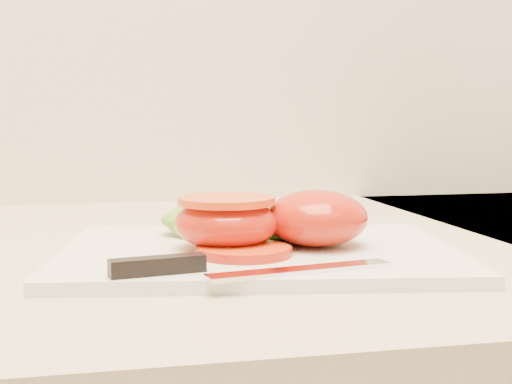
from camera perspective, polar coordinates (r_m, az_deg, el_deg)
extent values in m
cube|color=beige|center=(0.70, 4.47, -4.92)|extent=(3.92, 0.65, 0.03)
cube|color=silver|center=(0.59, 0.21, -4.94)|extent=(0.35, 0.28, 0.01)
ellipsoid|color=#B7200B|center=(0.59, 4.87, -2.08)|extent=(0.09, 0.09, 0.05)
ellipsoid|color=#B7200B|center=(0.58, -2.38, -2.48)|extent=(0.09, 0.09, 0.04)
cylinder|color=red|center=(0.58, -2.39, -0.69)|extent=(0.08, 0.08, 0.01)
cylinder|color=orange|center=(0.56, -0.96, -4.73)|extent=(0.07, 0.07, 0.01)
ellipsoid|color=#62BA31|center=(0.65, -1.32, -2.23)|extent=(0.16, 0.12, 0.03)
ellipsoid|color=#62BA31|center=(0.66, 2.16, -2.24)|extent=(0.13, 0.10, 0.02)
cube|color=silver|center=(0.50, 3.59, -6.26)|extent=(0.14, 0.04, 0.00)
cube|color=black|center=(0.50, -7.88, -5.84)|extent=(0.07, 0.03, 0.01)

